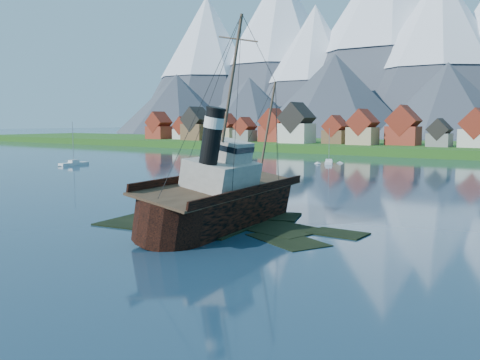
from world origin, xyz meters
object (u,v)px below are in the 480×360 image
Objects in this scene: tugboat_wreck at (229,197)px; sailboat_c at (329,163)px; sailboat_b at (74,164)px; sailboat_a at (206,167)px.

sailboat_c is at bearing 101.60° from tugboat_wreck.
sailboat_b is 72.60m from sailboat_c.
sailboat_a is at bearing -146.96° from sailboat_c.
tugboat_wreck is 76.88m from sailboat_a.
sailboat_a reaches higher than sailboat_c.
sailboat_c is (20.24, 31.53, -0.00)m from sailboat_a.
sailboat_b is (-35.30, -15.22, 0.05)m from sailboat_a.
sailboat_a is 38.45m from sailboat_b.
tugboat_wreck reaches higher than sailboat_c.
sailboat_c is at bearing 39.97° from sailboat_b.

